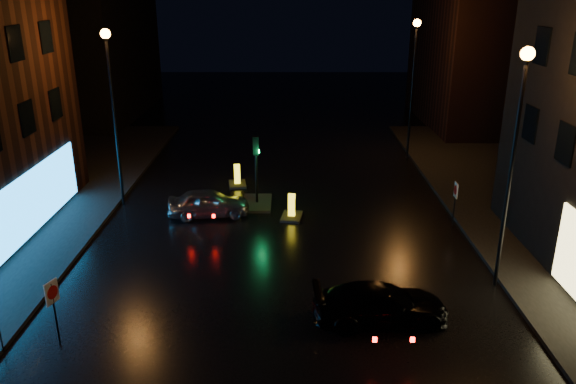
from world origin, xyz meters
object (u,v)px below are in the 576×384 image
object	(u,v)px
silver_hatchback	(209,203)
bollard_near	(292,213)
road_sign_right	(456,194)
road_sign_left	(53,298)
traffic_signal	(257,195)
bollard_far	(237,181)
dark_sedan	(380,304)

from	to	relation	value
silver_hatchback	bollard_near	bearing A→B (deg)	-101.12
road_sign_right	road_sign_left	bearing A→B (deg)	33.55
bollard_near	road_sign_left	bearing A→B (deg)	-116.72
traffic_signal	bollard_near	world-z (taller)	traffic_signal
bollard_far	traffic_signal	bearing A→B (deg)	-75.11
bollard_near	silver_hatchback	bearing A→B (deg)	-175.07
silver_hatchback	dark_sedan	bearing A→B (deg)	-150.48
dark_sedan	bollard_far	xyz separation A→B (m)	(-5.70, 13.18, -0.37)
silver_hatchback	dark_sedan	xyz separation A→B (m)	(6.66, -8.86, -0.01)
bollard_near	road_sign_left	xyz separation A→B (m)	(-7.00, -9.87, 1.34)
silver_hatchback	road_sign_right	size ratio (longest dim) A/B	1.83
silver_hatchback	road_sign_left	world-z (taller)	road_sign_left
traffic_signal	silver_hatchback	size ratio (longest dim) A/B	0.92
traffic_signal	road_sign_left	bearing A→B (deg)	-114.56
bollard_far	road_sign_right	distance (m)	11.61
bollard_near	bollard_far	bearing A→B (deg)	131.19
road_sign_left	dark_sedan	bearing A→B (deg)	25.44
dark_sedan	bollard_far	size ratio (longest dim) A/B	2.98
road_sign_left	road_sign_right	xyz separation A→B (m)	(14.22, 8.92, -0.06)
dark_sedan	bollard_far	bearing A→B (deg)	19.40
dark_sedan	bollard_near	distance (m)	9.05
silver_hatchback	dark_sedan	distance (m)	11.08
dark_sedan	silver_hatchback	bearing A→B (deg)	32.93
traffic_signal	silver_hatchback	world-z (taller)	traffic_signal
silver_hatchback	bollard_near	distance (m)	3.90
traffic_signal	road_sign_right	size ratio (longest dim) A/B	1.68
silver_hatchback	road_sign_left	distance (m)	10.64
traffic_signal	dark_sedan	world-z (taller)	traffic_signal
silver_hatchback	road_sign_right	distance (m)	11.19
dark_sedan	road_sign_left	bearing A→B (deg)	93.37
silver_hatchback	dark_sedan	size ratio (longest dim) A/B	0.87
dark_sedan	traffic_signal	bearing A→B (deg)	19.50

